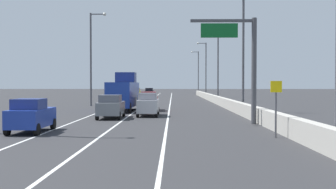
{
  "coord_description": "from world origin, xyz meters",
  "views": [
    {
      "loc": [
        1.93,
        -5.26,
        2.84
      ],
      "look_at": [
        1.27,
        46.85,
        1.48
      ],
      "focal_mm": 43.17,
      "sensor_mm": 36.0,
      "label": 1
    }
  ],
  "objects_px": {
    "lamp_post_right_third": "(217,59)",
    "lamp_post_left_mid": "(92,53)",
    "overhead_sign_gantry": "(244,57)",
    "car_yellow_3": "(137,92)",
    "car_blue_4": "(31,116)",
    "speed_advisory_sign": "(276,104)",
    "car_silver_2": "(148,105)",
    "car_black_1": "(149,92)",
    "car_red_5": "(149,101)",
    "lamp_post_right_fifth": "(198,70)",
    "car_gray_0": "(111,107)",
    "lamp_post_right_second": "(241,45)",
    "box_truck": "(124,93)",
    "lamp_post_right_fourth": "(205,66)"
  },
  "relations": [
    {
      "from": "car_blue_4",
      "to": "car_black_1",
      "type": "bearing_deg",
      "value": 87.54
    },
    {
      "from": "speed_advisory_sign",
      "to": "car_silver_2",
      "type": "relative_size",
      "value": 0.69
    },
    {
      "from": "lamp_post_right_second",
      "to": "car_yellow_3",
      "type": "xyz_separation_m",
      "value": [
        -15.57,
        54.11,
        -5.86
      ]
    },
    {
      "from": "car_silver_2",
      "to": "speed_advisory_sign",
      "type": "bearing_deg",
      "value": -62.02
    },
    {
      "from": "speed_advisory_sign",
      "to": "car_gray_0",
      "type": "height_order",
      "value": "speed_advisory_sign"
    },
    {
      "from": "car_yellow_3",
      "to": "car_red_5",
      "type": "bearing_deg",
      "value": -83.37
    },
    {
      "from": "car_yellow_3",
      "to": "lamp_post_right_fourth",
      "type": "bearing_deg",
      "value": -20.69
    },
    {
      "from": "lamp_post_right_third",
      "to": "box_truck",
      "type": "xyz_separation_m",
      "value": [
        -12.24,
        -22.84,
        -4.92
      ]
    },
    {
      "from": "overhead_sign_gantry",
      "to": "car_yellow_3",
      "type": "distance_m",
      "value": 68.2
    },
    {
      "from": "car_silver_2",
      "to": "box_truck",
      "type": "xyz_separation_m",
      "value": [
        -3.02,
        6.81,
        0.85
      ]
    },
    {
      "from": "lamp_post_right_second",
      "to": "lamp_post_right_third",
      "type": "relative_size",
      "value": 1.0
    },
    {
      "from": "lamp_post_right_third",
      "to": "lamp_post_left_mid",
      "type": "bearing_deg",
      "value": -142.71
    },
    {
      "from": "speed_advisory_sign",
      "to": "car_gray_0",
      "type": "relative_size",
      "value": 0.65
    },
    {
      "from": "speed_advisory_sign",
      "to": "lamp_post_right_third",
      "type": "bearing_deg",
      "value": 87.91
    },
    {
      "from": "car_yellow_3",
      "to": "car_blue_4",
      "type": "relative_size",
      "value": 1.13
    },
    {
      "from": "car_yellow_3",
      "to": "car_silver_2",
      "type": "bearing_deg",
      "value": -83.82
    },
    {
      "from": "overhead_sign_gantry",
      "to": "box_truck",
      "type": "xyz_separation_m",
      "value": [
        -10.19,
        13.85,
        -2.86
      ]
    },
    {
      "from": "lamp_post_right_fifth",
      "to": "car_yellow_3",
      "type": "bearing_deg",
      "value": -130.52
    },
    {
      "from": "car_silver_2",
      "to": "lamp_post_right_third",
      "type": "bearing_deg",
      "value": 72.72
    },
    {
      "from": "car_gray_0",
      "to": "car_blue_4",
      "type": "distance_m",
      "value": 10.26
    },
    {
      "from": "lamp_post_right_third",
      "to": "car_blue_4",
      "type": "distance_m",
      "value": 44.9
    },
    {
      "from": "overhead_sign_gantry",
      "to": "lamp_post_right_second",
      "type": "xyz_separation_m",
      "value": [
        1.93,
        12.6,
        2.07
      ]
    },
    {
      "from": "car_gray_0",
      "to": "car_yellow_3",
      "type": "bearing_deg",
      "value": 93.25
    },
    {
      "from": "car_black_1",
      "to": "car_yellow_3",
      "type": "bearing_deg",
      "value": 131.71
    },
    {
      "from": "overhead_sign_gantry",
      "to": "car_black_1",
      "type": "relative_size",
      "value": 1.64
    },
    {
      "from": "speed_advisory_sign",
      "to": "lamp_post_right_fourth",
      "type": "distance_m",
      "value": 68.29
    },
    {
      "from": "overhead_sign_gantry",
      "to": "lamp_post_right_fourth",
      "type": "relative_size",
      "value": 0.62
    },
    {
      "from": "speed_advisory_sign",
      "to": "lamp_post_right_fifth",
      "type": "relative_size",
      "value": 0.25
    },
    {
      "from": "lamp_post_right_third",
      "to": "overhead_sign_gantry",
      "type": "bearing_deg",
      "value": -93.19
    },
    {
      "from": "lamp_post_right_fifth",
      "to": "car_red_5",
      "type": "distance_m",
      "value": 71.36
    },
    {
      "from": "lamp_post_right_third",
      "to": "box_truck",
      "type": "relative_size",
      "value": 1.42
    },
    {
      "from": "car_yellow_3",
      "to": "car_blue_4",
      "type": "bearing_deg",
      "value": -89.73
    },
    {
      "from": "lamp_post_right_third",
      "to": "lamp_post_right_fifth",
      "type": "height_order",
      "value": "same"
    },
    {
      "from": "lamp_post_right_fifth",
      "to": "car_gray_0",
      "type": "xyz_separation_m",
      "value": [
        -12.0,
        -80.22,
        -5.82
      ]
    },
    {
      "from": "car_blue_4",
      "to": "box_truck",
      "type": "relative_size",
      "value": 0.48
    },
    {
      "from": "speed_advisory_sign",
      "to": "car_gray_0",
      "type": "xyz_separation_m",
      "value": [
        -10.56,
        11.96,
        -0.79
      ]
    },
    {
      "from": "lamp_post_left_mid",
      "to": "car_red_5",
      "type": "bearing_deg",
      "value": -49.11
    },
    {
      "from": "car_black_1",
      "to": "car_red_5",
      "type": "distance_m",
      "value": 48.75
    },
    {
      "from": "speed_advisory_sign",
      "to": "box_truck",
      "type": "xyz_separation_m",
      "value": [
        -10.64,
        21.16,
        0.11
      ]
    },
    {
      "from": "lamp_post_right_third",
      "to": "car_silver_2",
      "type": "distance_m",
      "value": 31.58
    },
    {
      "from": "car_silver_2",
      "to": "car_yellow_3",
      "type": "distance_m",
      "value": 60.02
    },
    {
      "from": "lamp_post_left_mid",
      "to": "car_yellow_3",
      "type": "xyz_separation_m",
      "value": [
        1.74,
        43.29,
        -5.86
      ]
    },
    {
      "from": "speed_advisory_sign",
      "to": "box_truck",
      "type": "relative_size",
      "value": 0.35
    },
    {
      "from": "lamp_post_right_second",
      "to": "car_blue_4",
      "type": "height_order",
      "value": "lamp_post_right_second"
    },
    {
      "from": "car_gray_0",
      "to": "lamp_post_left_mid",
      "type": "bearing_deg",
      "value": 105.68
    },
    {
      "from": "car_black_1",
      "to": "lamp_post_left_mid",
      "type": "bearing_deg",
      "value": -97.21
    },
    {
      "from": "lamp_post_right_third",
      "to": "car_yellow_3",
      "type": "height_order",
      "value": "lamp_post_right_third"
    },
    {
      "from": "lamp_post_right_fourth",
      "to": "car_gray_0",
      "type": "bearing_deg",
      "value": -102.24
    },
    {
      "from": "car_gray_0",
      "to": "car_yellow_3",
      "type": "distance_m",
      "value": 62.16
    },
    {
      "from": "speed_advisory_sign",
      "to": "lamp_post_right_fifth",
      "type": "distance_m",
      "value": 92.32
    }
  ]
}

